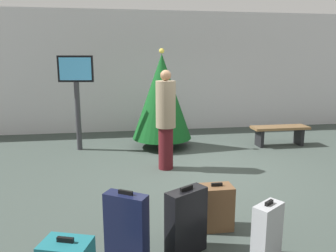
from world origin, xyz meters
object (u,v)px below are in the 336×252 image
(holiday_tree, at_px, (162,97))
(suitcase_1, at_px, (127,230))
(flight_info_kiosk, at_px, (76,86))
(traveller_0, at_px, (166,118))
(suitcase_0, at_px, (267,233))
(suitcase_4, at_px, (216,207))
(suitcase_3, at_px, (186,222))
(waiting_bench, at_px, (280,131))

(holiday_tree, xyz_separation_m, suitcase_1, (-1.02, -4.53, -0.83))
(flight_info_kiosk, xyz_separation_m, suitcase_1, (0.93, -4.62, -1.10))
(traveller_0, relative_size, suitcase_0, 2.80)
(traveller_0, distance_m, suitcase_4, 2.49)
(flight_info_kiosk, relative_size, suitcase_1, 2.66)
(flight_info_kiosk, distance_m, suitcase_1, 4.84)
(traveller_0, distance_m, suitcase_1, 3.12)
(holiday_tree, bearing_deg, suitcase_0, -84.69)
(holiday_tree, distance_m, suitcase_4, 4.08)
(flight_info_kiosk, xyz_separation_m, traveller_0, (1.79, -1.68, -0.49))
(suitcase_3, xyz_separation_m, suitcase_4, (0.49, 0.48, -0.09))
(flight_info_kiosk, relative_size, suitcase_4, 3.59)
(flight_info_kiosk, height_order, suitcase_1, flight_info_kiosk)
(holiday_tree, relative_size, traveller_0, 1.23)
(flight_info_kiosk, relative_size, waiting_bench, 1.57)
(holiday_tree, distance_m, suitcase_3, 4.54)
(waiting_bench, height_order, suitcase_4, suitcase_4)
(suitcase_1, height_order, suitcase_4, suitcase_1)
(holiday_tree, height_order, suitcase_0, holiday_tree)
(waiting_bench, xyz_separation_m, suitcase_1, (-3.89, -4.21, 0.03))
(suitcase_0, xyz_separation_m, suitcase_4, (-0.32, 0.75, -0.04))
(waiting_bench, height_order, traveller_0, traveller_0)
(waiting_bench, bearing_deg, holiday_tree, 173.63)
(suitcase_3, bearing_deg, waiting_bench, 51.81)
(flight_info_kiosk, relative_size, suitcase_3, 2.77)
(traveller_0, height_order, suitcase_1, traveller_0)
(holiday_tree, bearing_deg, flight_info_kiosk, 177.44)
(suitcase_1, height_order, suitcase_3, suitcase_1)
(flight_info_kiosk, bearing_deg, traveller_0, -43.15)
(holiday_tree, bearing_deg, waiting_bench, -6.37)
(waiting_bench, bearing_deg, suitcase_4, -127.06)
(suitcase_1, bearing_deg, holiday_tree, 77.35)
(waiting_bench, height_order, suitcase_3, suitcase_3)
(traveller_0, bearing_deg, holiday_tree, 84.47)
(suitcase_1, bearing_deg, suitcase_3, 8.07)
(traveller_0, distance_m, suitcase_3, 2.92)
(traveller_0, bearing_deg, suitcase_1, -106.36)
(holiday_tree, relative_size, waiting_bench, 1.69)
(flight_info_kiosk, height_order, suitcase_4, flight_info_kiosk)
(suitcase_0, distance_m, suitcase_4, 0.81)
(waiting_bench, bearing_deg, suitcase_1, -132.70)
(flight_info_kiosk, xyz_separation_m, suitcase_3, (1.58, -4.53, -1.12))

